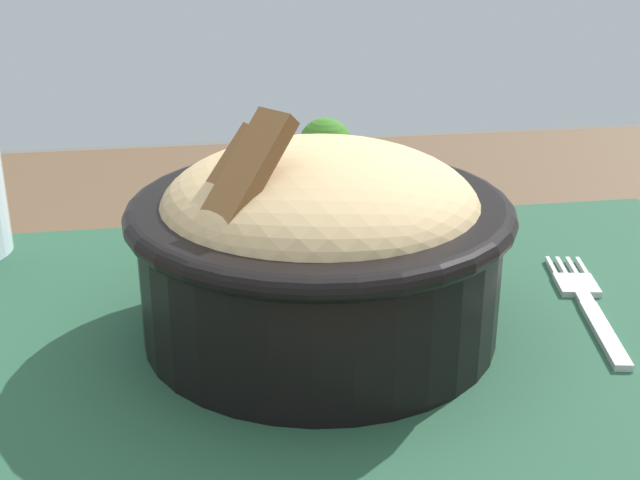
# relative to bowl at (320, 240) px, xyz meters

# --- Properties ---
(table) EXTENTS (1.33, 0.80, 0.72)m
(table) POSITION_rel_bowl_xyz_m (0.02, -0.03, -0.12)
(table) COLOR #4C3826
(table) RESTS_ON ground_plane
(placemat) EXTENTS (0.47, 0.34, 0.00)m
(placemat) POSITION_rel_bowl_xyz_m (0.03, -0.01, -0.05)
(placemat) COLOR #1E422D
(placemat) RESTS_ON table
(bowl) EXTENTS (0.19, 0.19, 0.12)m
(bowl) POSITION_rel_bowl_xyz_m (0.00, 0.00, 0.00)
(bowl) COLOR black
(bowl) RESTS_ON placemat
(fork) EXTENTS (0.04, 0.13, 0.00)m
(fork) POSITION_rel_bowl_xyz_m (0.15, 0.01, -0.05)
(fork) COLOR #BEBEBE
(fork) RESTS_ON placemat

